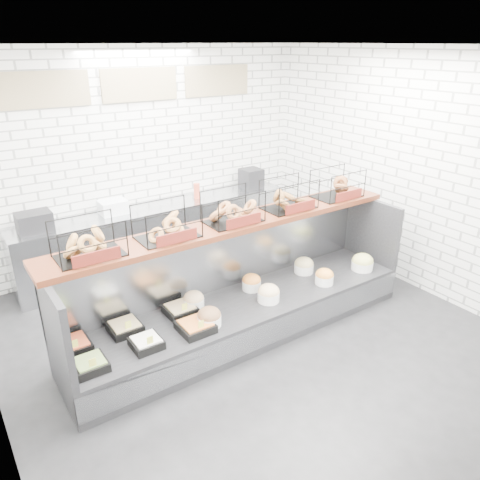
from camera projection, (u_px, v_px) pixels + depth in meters
ground at (260, 344)px, 5.07m from camera, size 5.50×5.50×0.00m
room_shell at (228, 145)px, 4.72m from camera, size 5.02×5.51×3.01m
display_case at (242, 305)px, 5.20m from camera, size 4.00×0.90×1.20m
bagel_shelf at (233, 211)px, 4.92m from camera, size 4.10×0.50×0.40m
prep_counter at (160, 234)px, 6.73m from camera, size 4.00×0.60×1.20m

